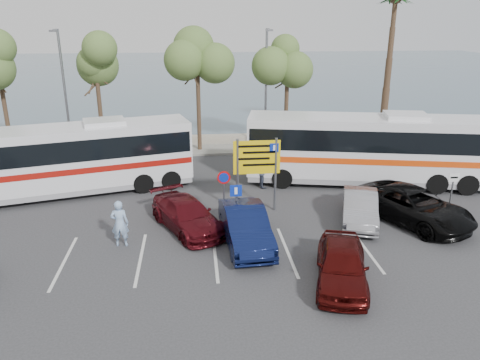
{
  "coord_description": "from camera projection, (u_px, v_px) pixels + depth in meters",
  "views": [
    {
      "loc": [
        -1.87,
        -17.43,
        8.95
      ],
      "look_at": [
        0.2,
        3.0,
        1.68
      ],
      "focal_mm": 35.0,
      "sensor_mm": 36.0,
      "label": 1
    }
  ],
  "objects": [
    {
      "name": "kerb_strip",
      "position": [
        221.0,
        150.0,
        32.62
      ],
      "size": [
        44.0,
        2.4,
        0.15
      ],
      "primitive_type": "cube",
      "color": "gray",
      "rests_on": "ground"
    },
    {
      "name": "car_silver_b",
      "position": [
        360.0,
        207.0,
        21.21
      ],
      "size": [
        2.72,
        4.52,
        1.41
      ],
      "primitive_type": "imported",
      "rotation": [
        0.0,
        0.0,
        -0.31
      ],
      "color": "gray",
      "rests_on": "ground"
    },
    {
      "name": "sign_taxi",
      "position": [
        452.0,
        189.0,
        21.37
      ],
      "size": [
        0.5,
        0.07,
        2.2
      ],
      "color": "slate",
      "rests_on": "ground"
    },
    {
      "name": "car_blue",
      "position": [
        245.0,
        226.0,
        19.12
      ],
      "size": [
        2.01,
        4.88,
        1.57
      ],
      "primitive_type": "imported",
      "rotation": [
        0.0,
        0.0,
        0.07
      ],
      "color": "#0E1741",
      "rests_on": "ground"
    },
    {
      "name": "car_maroon",
      "position": [
        187.0,
        215.0,
        20.48
      ],
      "size": [
        3.75,
        4.99,
        1.34
      ],
      "primitive_type": "imported",
      "rotation": [
        0.0,
        0.0,
        0.46
      ],
      "color": "#520D14",
      "rests_on": "ground"
    },
    {
      "name": "direction_sign",
      "position": [
        257.0,
        163.0,
        21.8
      ],
      "size": [
        2.2,
        0.12,
        3.6
      ],
      "color": "slate",
      "rests_on": "ground"
    },
    {
      "name": "street_lamp_right",
      "position": [
        266.0,
        84.0,
        30.94
      ],
      "size": [
        0.45,
        1.15,
        8.01
      ],
      "color": "slate",
      "rests_on": "kerb_strip"
    },
    {
      "name": "tree_mid",
      "position": [
        197.0,
        52.0,
        30.28
      ],
      "size": [
        3.2,
        3.2,
        8.0
      ],
      "color": "#382619",
      "rests_on": "kerb_strip"
    },
    {
      "name": "lane_markings",
      "position": [
        217.0,
        255.0,
        18.47
      ],
      "size": [
        12.02,
        4.2,
        0.01
      ],
      "primitive_type": null,
      "color": "silver",
      "rests_on": "ground"
    },
    {
      "name": "pedestrian_far",
      "position": [
        264.0,
        172.0,
        25.5
      ],
      "size": [
        0.67,
        0.85,
        1.69
      ],
      "primitive_type": "imported",
      "rotation": [
        0.0,
        0.0,
        1.61
      ],
      "color": "#333A4D",
      "rests_on": "ground"
    },
    {
      "name": "palm_tree",
      "position": [
        396.0,
        0.0,
        30.44
      ],
      "size": [
        4.8,
        4.8,
        11.2
      ],
      "color": "#382619",
      "rests_on": "kerb_strip"
    },
    {
      "name": "sign_parking",
      "position": [
        236.0,
        202.0,
        19.75
      ],
      "size": [
        0.5,
        0.07,
        2.25
      ],
      "color": "slate",
      "rests_on": "ground"
    },
    {
      "name": "coach_bus_left",
      "position": [
        71.0,
        161.0,
        24.23
      ],
      "size": [
        12.58,
        5.7,
        3.84
      ],
      "color": "silver",
      "rests_on": "ground"
    },
    {
      "name": "tree_left",
      "position": [
        95.0,
        64.0,
        29.89
      ],
      "size": [
        3.2,
        3.2,
        7.2
      ],
      "color": "#382619",
      "rests_on": "kerb_strip"
    },
    {
      "name": "seawall",
      "position": [
        220.0,
        139.0,
        34.42
      ],
      "size": [
        48.0,
        0.8,
        0.6
      ],
      "primitive_type": "cube",
      "color": "gray",
      "rests_on": "ground"
    },
    {
      "name": "street_lamp_left",
      "position": [
        64.0,
        87.0,
        29.71
      ],
      "size": [
        0.45,
        1.15,
        8.01
      ],
      "color": "slate",
      "rests_on": "kerb_strip"
    },
    {
      "name": "car_red",
      "position": [
        342.0,
        264.0,
        16.3
      ],
      "size": [
        2.83,
        4.62,
        1.47
      ],
      "primitive_type": "imported",
      "rotation": [
        0.0,
        0.0,
        -0.27
      ],
      "color": "#440B09",
      "rests_on": "ground"
    },
    {
      "name": "pedestrian_near",
      "position": [
        120.0,
        223.0,
        18.9
      ],
      "size": [
        0.73,
        0.49,
        1.97
      ],
      "primitive_type": "imported",
      "rotation": [
        0.0,
        0.0,
        3.11
      ],
      "color": "#91AED3",
      "rests_on": "ground"
    },
    {
      "name": "sign_no_stop",
      "position": [
        224.0,
        187.0,
        21.17
      ],
      "size": [
        0.6,
        0.08,
        2.35
      ],
      "color": "slate",
      "rests_on": "ground"
    },
    {
      "name": "ground",
      "position": [
        243.0,
        242.0,
        19.51
      ],
      "size": [
        120.0,
        120.0,
        0.0
      ],
      "primitive_type": "plane",
      "color": "#313133",
      "rests_on": "ground"
    },
    {
      "name": "coach_bus_right",
      "position": [
        366.0,
        151.0,
        25.7
      ],
      "size": [
        13.18,
        5.32,
        4.02
      ],
      "color": "silver",
      "rests_on": "ground"
    },
    {
      "name": "tree_right",
      "position": [
        288.0,
        59.0,
        31.01
      ],
      "size": [
        3.2,
        3.2,
        7.4
      ],
      "color": "#382619",
      "rests_on": "kerb_strip"
    },
    {
      "name": "sea",
      "position": [
        204.0,
        73.0,
        75.79
      ],
      "size": [
        140.0,
        140.0,
        0.0
      ],
      "primitive_type": "plane",
      "color": "#466471",
      "rests_on": "ground"
    },
    {
      "name": "suv_black",
      "position": [
        413.0,
        206.0,
        21.2
      ],
      "size": [
        4.87,
        6.17,
        1.56
      ],
      "primitive_type": "imported",
      "rotation": [
        0.0,
        0.0,
        0.48
      ],
      "color": "black",
      "rests_on": "ground"
    }
  ]
}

